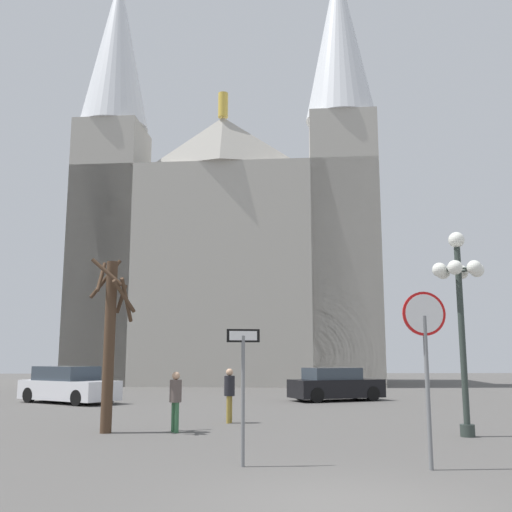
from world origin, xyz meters
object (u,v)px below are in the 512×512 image
at_px(street_lamp, 459,292).
at_px(parked_car_far_black, 335,385).
at_px(one_way_arrow_sign, 243,379).
at_px(stop_sign, 425,342).
at_px(bare_tree, 110,336).
at_px(parked_car_near_white, 68,386).
at_px(pedestrian_standing, 229,390).
at_px(cathedral, 230,249).
at_px(pedestrian_walking, 176,396).

distance_m(street_lamp, parked_car_far_black, 12.31).
bearing_deg(parked_car_far_black, one_way_arrow_sign, -105.75).
relative_size(stop_sign, parked_car_far_black, 0.71).
relative_size(one_way_arrow_sign, bare_tree, 0.53).
height_order(stop_sign, bare_tree, bare_tree).
height_order(one_way_arrow_sign, parked_car_near_white, one_way_arrow_sign).
height_order(one_way_arrow_sign, pedestrian_standing, one_way_arrow_sign).
xyz_separation_m(cathedral, street_lamp, (6.15, -28.44, -6.29)).
height_order(stop_sign, parked_car_far_black, stop_sign).
distance_m(bare_tree, pedestrian_standing, 4.17).
relative_size(one_way_arrow_sign, pedestrian_walking, 1.59).
xyz_separation_m(cathedral, stop_sign, (3.81, -32.68, -7.69)).
bearing_deg(cathedral, bare_tree, -96.28).
height_order(cathedral, parked_car_far_black, cathedral).
relative_size(bare_tree, pedestrian_walking, 2.98).
relative_size(street_lamp, pedestrian_walking, 3.32).
bearing_deg(street_lamp, cathedral, 102.21).
bearing_deg(pedestrian_standing, one_way_arrow_sign, -87.67).
xyz_separation_m(parked_car_far_black, pedestrian_walking, (-6.13, -10.79, 0.25)).
height_order(bare_tree, pedestrian_standing, bare_tree).
height_order(parked_car_near_white, pedestrian_standing, pedestrian_standing).
relative_size(parked_car_far_black, pedestrian_walking, 2.83).
xyz_separation_m(cathedral, parked_car_far_black, (4.90, -16.55, -9.23)).
height_order(parked_car_near_white, pedestrian_walking, pedestrian_walking).
bearing_deg(bare_tree, cathedral, 83.72).
xyz_separation_m(street_lamp, parked_car_near_white, (-12.92, 11.11, -2.90)).
distance_m(stop_sign, bare_tree, 8.65).
distance_m(stop_sign, pedestrian_standing, 8.41).
distance_m(stop_sign, street_lamp, 5.04).
bearing_deg(stop_sign, parked_car_near_white, 124.55).
height_order(cathedral, stop_sign, cathedral).
bearing_deg(cathedral, one_way_arrow_sign, -89.15).
xyz_separation_m(parked_car_far_black, pedestrian_standing, (-4.71, -8.64, 0.28)).
height_order(parked_car_near_white, parked_car_far_black, parked_car_near_white).
bearing_deg(pedestrian_walking, one_way_arrow_sign, -70.78).
relative_size(cathedral, parked_car_near_white, 6.69).
distance_m(stop_sign, one_way_arrow_sign, 3.42).
bearing_deg(one_way_arrow_sign, bare_tree, 125.67).
distance_m(one_way_arrow_sign, parked_car_near_white, 16.59).
bearing_deg(parked_car_near_white, one_way_arrow_sign, -64.08).
bearing_deg(cathedral, pedestrian_standing, -89.56).
xyz_separation_m(cathedral, one_way_arrow_sign, (0.48, -32.23, -8.36)).
height_order(one_way_arrow_sign, parked_car_far_black, one_way_arrow_sign).
bearing_deg(pedestrian_walking, parked_car_near_white, 118.95).
height_order(street_lamp, pedestrian_walking, street_lamp).
bearing_deg(one_way_arrow_sign, stop_sign, -7.67).
bearing_deg(stop_sign, cathedral, 96.64).
bearing_deg(cathedral, stop_sign, -83.36).
bearing_deg(street_lamp, parked_car_far_black, 96.02).
xyz_separation_m(one_way_arrow_sign, pedestrian_standing, (-0.29, 7.04, -0.59)).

